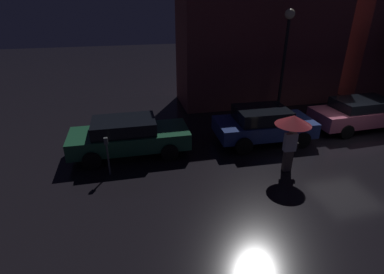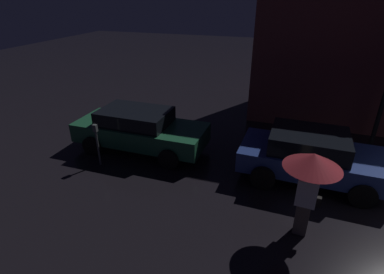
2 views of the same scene
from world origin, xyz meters
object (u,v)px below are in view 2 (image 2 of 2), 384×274
(parked_car_green, at_px, (140,129))
(parked_car_blue, at_px, (311,155))
(pedestrian_with_umbrella, at_px, (312,169))
(parking_meter, at_px, (97,141))

(parked_car_green, bearing_deg, parked_car_blue, -0.34)
(pedestrian_with_umbrella, xyz_separation_m, parking_meter, (-5.88, 1.10, -0.82))
(parked_car_green, distance_m, parked_car_blue, 5.34)
(pedestrian_with_umbrella, relative_size, parking_meter, 1.49)
(parked_car_green, bearing_deg, pedestrian_with_umbrella, -24.67)
(parked_car_blue, bearing_deg, parking_meter, -166.46)
(parking_meter, bearing_deg, pedestrian_with_umbrella, -10.59)
(parked_car_green, height_order, pedestrian_with_umbrella, pedestrian_with_umbrella)
(parked_car_blue, relative_size, pedestrian_with_umbrella, 1.97)
(parked_car_blue, height_order, parking_meter, parked_car_blue)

